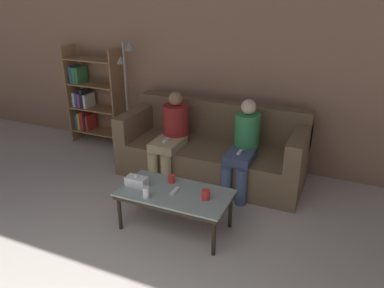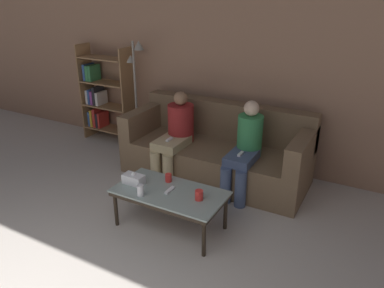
{
  "view_description": "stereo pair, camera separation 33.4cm",
  "coord_description": "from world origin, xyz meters",
  "px_view_note": "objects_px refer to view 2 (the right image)",
  "views": [
    {
      "loc": [
        1.53,
        -0.7,
        2.3
      ],
      "look_at": [
        0.0,
        2.8,
        0.69
      ],
      "focal_mm": 35.0,
      "sensor_mm": 36.0,
      "label": 1
    },
    {
      "loc": [
        1.83,
        -0.55,
        2.3
      ],
      "look_at": [
        0.0,
        2.8,
        0.69
      ],
      "focal_mm": 35.0,
      "sensor_mm": 36.0,
      "label": 2
    }
  ],
  "objects_px": {
    "coffee_table": "(170,195)",
    "tissue_box": "(134,179)",
    "cup_near_right": "(140,190)",
    "couch": "(217,152)",
    "game_remote": "(170,190)",
    "bookshelf": "(102,97)",
    "seated_person_mid_left": "(245,147)",
    "cup_near_left": "(168,178)",
    "seated_person_left_end": "(176,133)",
    "cup_far_center": "(199,195)",
    "standing_lamp": "(137,86)"
  },
  "relations": [
    {
      "from": "couch",
      "to": "tissue_box",
      "type": "distance_m",
      "value": 1.37
    },
    {
      "from": "seated_person_left_end",
      "to": "seated_person_mid_left",
      "type": "distance_m",
      "value": 0.94
    },
    {
      "from": "seated_person_left_end",
      "to": "coffee_table",
      "type": "bearing_deg",
      "value": -62.32
    },
    {
      "from": "coffee_table",
      "to": "seated_person_mid_left",
      "type": "distance_m",
      "value": 1.13
    },
    {
      "from": "couch",
      "to": "game_remote",
      "type": "distance_m",
      "value": 1.29
    },
    {
      "from": "cup_near_left",
      "to": "standing_lamp",
      "type": "bearing_deg",
      "value": 135.81
    },
    {
      "from": "cup_near_left",
      "to": "seated_person_mid_left",
      "type": "relative_size",
      "value": 0.08
    },
    {
      "from": "cup_near_left",
      "to": "cup_near_right",
      "type": "xyz_separation_m",
      "value": [
        -0.09,
        -0.38,
        0.02
      ]
    },
    {
      "from": "cup_near_left",
      "to": "standing_lamp",
      "type": "height_order",
      "value": "standing_lamp"
    },
    {
      "from": "cup_near_left",
      "to": "seated_person_mid_left",
      "type": "xyz_separation_m",
      "value": [
        0.5,
        0.87,
        0.12
      ]
    },
    {
      "from": "bookshelf",
      "to": "seated_person_mid_left",
      "type": "bearing_deg",
      "value": -11.85
    },
    {
      "from": "game_remote",
      "to": "couch",
      "type": "bearing_deg",
      "value": 93.57
    },
    {
      "from": "cup_far_center",
      "to": "couch",
      "type": "bearing_deg",
      "value": 107.72
    },
    {
      "from": "coffee_table",
      "to": "standing_lamp",
      "type": "distance_m",
      "value": 2.13
    },
    {
      "from": "tissue_box",
      "to": "seated_person_mid_left",
      "type": "distance_m",
      "value": 1.35
    },
    {
      "from": "tissue_box",
      "to": "cup_near_right",
      "type": "bearing_deg",
      "value": -38.87
    },
    {
      "from": "coffee_table",
      "to": "standing_lamp",
      "type": "xyz_separation_m",
      "value": [
        -1.43,
        1.44,
        0.62
      ]
    },
    {
      "from": "tissue_box",
      "to": "coffee_table",
      "type": "bearing_deg",
      "value": 6.35
    },
    {
      "from": "bookshelf",
      "to": "seated_person_left_end",
      "type": "xyz_separation_m",
      "value": [
        1.67,
        -0.54,
        -0.11
      ]
    },
    {
      "from": "couch",
      "to": "cup_near_left",
      "type": "height_order",
      "value": "couch"
    },
    {
      "from": "cup_near_right",
      "to": "cup_far_center",
      "type": "relative_size",
      "value": 1.19
    },
    {
      "from": "cup_near_right",
      "to": "seated_person_mid_left",
      "type": "distance_m",
      "value": 1.39
    },
    {
      "from": "standing_lamp",
      "to": "couch",
      "type": "bearing_deg",
      "value": -6.89
    },
    {
      "from": "cup_far_center",
      "to": "bookshelf",
      "type": "height_order",
      "value": "bookshelf"
    },
    {
      "from": "standing_lamp",
      "to": "coffee_table",
      "type": "bearing_deg",
      "value": -45.24
    },
    {
      "from": "tissue_box",
      "to": "seated_person_left_end",
      "type": "bearing_deg",
      "value": 97.41
    },
    {
      "from": "couch",
      "to": "bookshelf",
      "type": "distance_m",
      "value": 2.19
    },
    {
      "from": "tissue_box",
      "to": "game_remote",
      "type": "bearing_deg",
      "value": 6.35
    },
    {
      "from": "couch",
      "to": "seated_person_mid_left",
      "type": "relative_size",
      "value": 2.11
    },
    {
      "from": "coffee_table",
      "to": "cup_near_right",
      "type": "xyz_separation_m",
      "value": [
        -0.2,
        -0.21,
        0.1
      ]
    },
    {
      "from": "coffee_table",
      "to": "tissue_box",
      "type": "height_order",
      "value": "tissue_box"
    },
    {
      "from": "seated_person_left_end",
      "to": "tissue_box",
      "type": "bearing_deg",
      "value": -82.59
    },
    {
      "from": "coffee_table",
      "to": "cup_near_left",
      "type": "height_order",
      "value": "cup_near_left"
    },
    {
      "from": "standing_lamp",
      "to": "cup_near_left",
      "type": "bearing_deg",
      "value": -44.19
    },
    {
      "from": "cup_near_left",
      "to": "game_remote",
      "type": "bearing_deg",
      "value": -54.81
    },
    {
      "from": "couch",
      "to": "cup_near_right",
      "type": "xyz_separation_m",
      "value": [
        -0.12,
        -1.49,
        0.15
      ]
    },
    {
      "from": "coffee_table",
      "to": "game_remote",
      "type": "distance_m",
      "value": 0.05
    },
    {
      "from": "cup_near_right",
      "to": "bookshelf",
      "type": "height_order",
      "value": "bookshelf"
    },
    {
      "from": "cup_near_left",
      "to": "couch",
      "type": "bearing_deg",
      "value": 88.14
    },
    {
      "from": "couch",
      "to": "coffee_table",
      "type": "bearing_deg",
      "value": -86.43
    },
    {
      "from": "seated_person_left_end",
      "to": "seated_person_mid_left",
      "type": "relative_size",
      "value": 0.99
    },
    {
      "from": "couch",
      "to": "seated_person_mid_left",
      "type": "bearing_deg",
      "value": -27.34
    },
    {
      "from": "seated_person_left_end",
      "to": "seated_person_mid_left",
      "type": "bearing_deg",
      "value": -0.41
    },
    {
      "from": "cup_near_left",
      "to": "seated_person_left_end",
      "type": "distance_m",
      "value": 0.99
    },
    {
      "from": "seated_person_left_end",
      "to": "standing_lamp",
      "type": "bearing_deg",
      "value": 155.71
    },
    {
      "from": "cup_far_center",
      "to": "game_remote",
      "type": "distance_m",
      "value": 0.33
    },
    {
      "from": "coffee_table",
      "to": "bookshelf",
      "type": "bearing_deg",
      "value": 144.46
    },
    {
      "from": "game_remote",
      "to": "bookshelf",
      "type": "xyz_separation_m",
      "value": [
        -2.22,
        1.59,
        0.27
      ]
    },
    {
      "from": "cup_near_right",
      "to": "couch",
      "type": "bearing_deg",
      "value": 85.35
    },
    {
      "from": "cup_far_center",
      "to": "standing_lamp",
      "type": "xyz_separation_m",
      "value": [
        -1.76,
        1.45,
        0.53
      ]
    }
  ]
}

